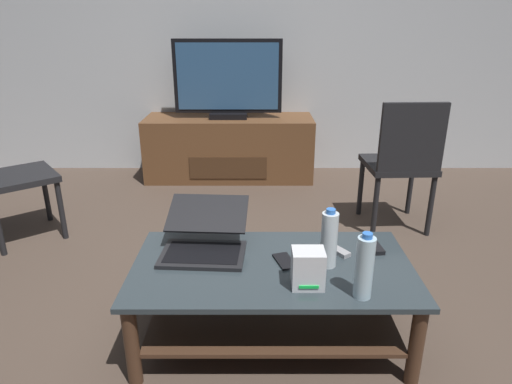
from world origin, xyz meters
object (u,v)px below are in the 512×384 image
object	(u,v)px
tv_remote	(374,245)
laptop	(204,237)
coffee_table	(272,288)
soundbar_remote	(335,249)
media_cabinet	(229,148)
television	(227,81)
router_box	(308,268)
dining_chair	(402,159)
side_chair	(0,168)
water_bottle_far	(364,267)
cell_phone	(284,261)
water_bottle_near	(329,239)

from	to	relation	value
tv_remote	laptop	bearing A→B (deg)	175.18
coffee_table	soundbar_remote	size ratio (longest dim) A/B	7.69
media_cabinet	television	distance (m)	0.61
media_cabinet	soundbar_remote	size ratio (longest dim) A/B	9.53
laptop	router_box	distance (m)	0.54
media_cabinet	dining_chair	distance (m)	1.70
side_chair	coffee_table	bearing A→B (deg)	-30.53
tv_remote	television	bearing A→B (deg)	104.46
water_bottle_far	cell_phone	size ratio (longest dim) A/B	1.95
router_box	tv_remote	size ratio (longest dim) A/B	0.99
dining_chair	cell_phone	bearing A→B (deg)	-126.82
coffee_table	water_bottle_far	world-z (taller)	water_bottle_far
media_cabinet	television	xyz separation A→B (m)	(0.00, -0.02, 0.61)
coffee_table	television	world-z (taller)	television
side_chair	soundbar_remote	distance (m)	2.20
side_chair	water_bottle_near	distance (m)	2.20
coffee_table	laptop	xyz separation A→B (m)	(-0.31, 0.14, 0.18)
media_cabinet	television	size ratio (longest dim) A/B	1.60
laptop	water_bottle_near	bearing A→B (deg)	-14.85
coffee_table	side_chair	distance (m)	2.00
television	dining_chair	bearing A→B (deg)	-42.24
water_bottle_far	router_box	bearing A→B (deg)	159.67
coffee_table	water_bottle_far	xyz separation A→B (m)	(0.34, -0.24, 0.25)
laptop	water_bottle_near	distance (m)	0.57
coffee_table	media_cabinet	distance (m)	2.34
side_chair	tv_remote	distance (m)	2.36
cell_phone	soundbar_remote	xyz separation A→B (m)	(0.24, 0.10, 0.01)
tv_remote	router_box	bearing A→B (deg)	-143.61
router_box	tv_remote	bearing A→B (deg)	42.63
cell_phone	water_bottle_far	bearing A→B (deg)	-60.15
media_cabinet	cell_phone	bearing A→B (deg)	-80.74
cell_phone	soundbar_remote	bearing A→B (deg)	5.57
water_bottle_far	soundbar_remote	world-z (taller)	water_bottle_far
laptop	soundbar_remote	bearing A→B (deg)	-1.60
dining_chair	laptop	world-z (taller)	dining_chair
side_chair	cell_phone	distance (m)	2.03
soundbar_remote	laptop	bearing A→B (deg)	143.87
television	water_bottle_near	distance (m)	2.40
water_bottle_far	cell_phone	xyz separation A→B (m)	(-0.28, 0.26, -0.12)
side_chair	router_box	distance (m)	2.19
side_chair	laptop	size ratio (longest dim) A/B	2.07
media_cabinet	water_bottle_near	bearing A→B (deg)	-76.45
tv_remote	soundbar_remote	world-z (taller)	same
television	side_chair	bearing A→B (deg)	-137.15
water_bottle_near	soundbar_remote	bearing A→B (deg)	66.79
side_chair	router_box	size ratio (longest dim) A/B	5.86
coffee_table	dining_chair	xyz separation A→B (m)	(0.92, 1.18, 0.25)
coffee_table	router_box	distance (m)	0.29
television	soundbar_remote	bearing A→B (deg)	-74.19
media_cabinet	water_bottle_far	bearing A→B (deg)	-75.58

